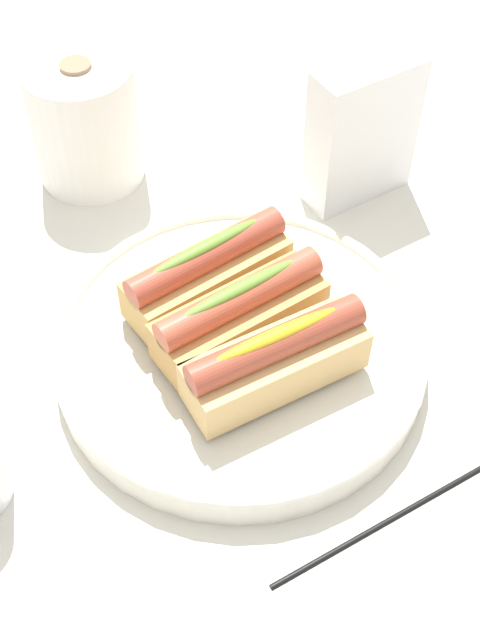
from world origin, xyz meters
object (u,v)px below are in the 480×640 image
object	(u,v)px
hotdog_side	(207,272)
paper_towel_roll	(85,123)
hotdog_front	(276,359)
hotdog_back	(240,314)
chopstick_near	(394,517)
serving_bowl	(240,346)
napkin_box	(362,132)

from	to	relation	value
hotdog_side	paper_towel_roll	distance (m)	0.24
hotdog_front	hotdog_side	distance (m)	0.11
hotdog_back	chopstick_near	xyz separation A→B (m)	(0.02, -0.19, -0.06)
paper_towel_roll	chopstick_near	world-z (taller)	paper_towel_roll
serving_bowl	hotdog_back	bearing A→B (deg)	108.43
hotdog_back	chopstick_near	distance (m)	0.20
serving_bowl	chopstick_near	world-z (taller)	serving_bowl
serving_bowl	hotdog_side	xyz separation A→B (m)	(0.00, 0.05, 0.04)
serving_bowl	chopstick_near	size ratio (longest dim) A/B	1.47
napkin_box	chopstick_near	distance (m)	0.38
hotdog_side	chopstick_near	size ratio (longest dim) A/B	0.70
chopstick_near	hotdog_front	bearing A→B (deg)	100.07
paper_towel_roll	hotdog_back	bearing A→B (deg)	-89.50
chopstick_near	paper_towel_roll	bearing A→B (deg)	94.21
serving_bowl	napkin_box	distance (m)	0.26
hotdog_back	chopstick_near	bearing A→B (deg)	-84.05
serving_bowl	chopstick_near	distance (m)	0.19
hotdog_side	napkin_box	distance (m)	0.23
hotdog_back	paper_towel_roll	bearing A→B (deg)	90.50
hotdog_back	napkin_box	distance (m)	0.25
serving_bowl	paper_towel_roll	world-z (taller)	paper_towel_roll
hotdog_front	hotdog_side	xyz separation A→B (m)	(0.00, 0.11, 0.00)
chopstick_near	napkin_box	bearing A→B (deg)	59.63
hotdog_back	hotdog_side	bearing A→B (deg)	89.49
hotdog_front	chopstick_near	xyz separation A→B (m)	(0.02, -0.14, -0.06)
hotdog_side	paper_towel_roll	bearing A→B (deg)	90.73
hotdog_front	hotdog_side	bearing A→B (deg)	89.49
hotdog_front	paper_towel_roll	bearing A→B (deg)	90.34
hotdog_side	napkin_box	xyz separation A→B (m)	(0.22, 0.07, 0.01)
chopstick_near	hotdog_back	bearing A→B (deg)	97.51
hotdog_back	chopstick_near	world-z (taller)	hotdog_back
hotdog_back	serving_bowl	bearing A→B (deg)	-71.57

